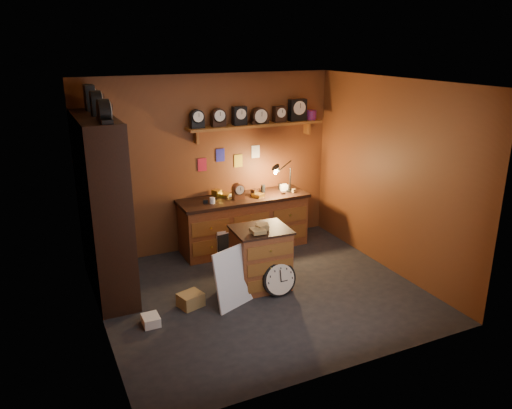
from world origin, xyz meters
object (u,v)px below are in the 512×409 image
object	(u,v)px
shelving_unit	(100,199)
workbench	(244,220)
big_round_clock	(279,279)
low_cabinet	(261,256)

from	to	relation	value
shelving_unit	workbench	bearing A→B (deg)	12.69
shelving_unit	big_round_clock	xyz separation A→B (m)	(1.98, -1.12, -1.03)
shelving_unit	workbench	xyz separation A→B (m)	(2.20, 0.49, -0.78)
shelving_unit	workbench	world-z (taller)	shelving_unit
shelving_unit	workbench	size ratio (longest dim) A/B	1.26
low_cabinet	big_round_clock	bearing A→B (deg)	-67.00
workbench	big_round_clock	distance (m)	1.65
shelving_unit	low_cabinet	size ratio (longest dim) A/B	2.79
workbench	low_cabinet	size ratio (longest dim) A/B	2.22
workbench	big_round_clock	xyz separation A→B (m)	(-0.22, -1.62, -0.25)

